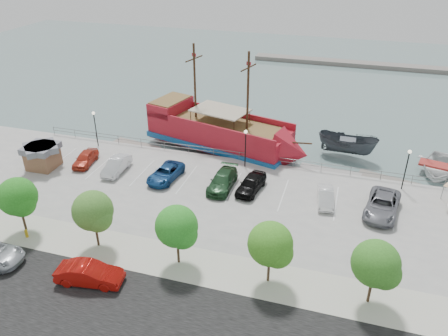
# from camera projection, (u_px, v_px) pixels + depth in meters

# --- Properties ---
(ground) EXTENTS (160.00, 160.00, 0.00)m
(ground) POSITION_uv_depth(u_px,v_px,m) (228.00, 206.00, 42.27)
(ground) COLOR slate
(street) EXTENTS (100.00, 8.00, 0.04)m
(street) POSITION_uv_depth(u_px,v_px,m) (158.00, 324.00, 28.35)
(street) COLOR black
(street) RESTS_ON land_slab
(sidewalk) EXTENTS (100.00, 4.00, 0.05)m
(sidewalk) POSITION_uv_depth(u_px,v_px,m) (191.00, 264.00, 33.39)
(sidewalk) COLOR beige
(sidewalk) RESTS_ON land_slab
(seawall_railing) EXTENTS (50.00, 0.06, 1.00)m
(seawall_railing) POSITION_uv_depth(u_px,v_px,m) (248.00, 157.00, 48.09)
(seawall_railing) COLOR slate
(seawall_railing) RESTS_ON land_slab
(far_shore) EXTENTS (40.00, 3.00, 0.80)m
(far_shore) POSITION_uv_depth(u_px,v_px,m) (356.00, 64.00, 85.71)
(far_shore) COLOR slate
(far_shore) RESTS_ON ground
(pirate_ship) EXTENTS (20.86, 10.30, 12.92)m
(pirate_ship) POSITION_uv_depth(u_px,v_px,m) (229.00, 136.00, 51.54)
(pirate_ship) COLOR #A41624
(pirate_ship) RESTS_ON ground
(patrol_boat) EXTENTS (7.25, 3.73, 2.67)m
(patrol_boat) POSITION_uv_depth(u_px,v_px,m) (347.00, 146.00, 50.87)
(patrol_boat) COLOR #3A3F45
(patrol_boat) RESTS_ON ground
(speedboat) EXTENTS (6.51, 7.96, 1.44)m
(speedboat) POSITION_uv_depth(u_px,v_px,m) (438.00, 169.00, 47.39)
(speedboat) COLOR silver
(speedboat) RESTS_ON ground
(dock_west) EXTENTS (6.59, 2.92, 0.36)m
(dock_west) POSITION_uv_depth(u_px,v_px,m) (136.00, 146.00, 53.59)
(dock_west) COLOR gray
(dock_west) RESTS_ON ground
(dock_mid) EXTENTS (6.79, 2.53, 0.38)m
(dock_mid) POSITION_uv_depth(u_px,v_px,m) (330.00, 173.00, 47.64)
(dock_mid) COLOR gray
(dock_mid) RESTS_ON ground
(dock_east) EXTENTS (6.60, 3.34, 0.36)m
(dock_east) POSITION_uv_depth(u_px,v_px,m) (388.00, 181.00, 46.09)
(dock_east) COLOR slate
(dock_east) RESTS_ON ground
(shed) EXTENTS (3.22, 3.22, 2.59)m
(shed) POSITION_uv_depth(u_px,v_px,m) (42.00, 156.00, 46.47)
(shed) COLOR brown
(shed) RESTS_ON land_slab
(street_sedan) EXTENTS (5.04, 2.38, 1.60)m
(street_sedan) POSITION_uv_depth(u_px,v_px,m) (89.00, 274.00, 31.34)
(street_sedan) COLOR #A50F0A
(street_sedan) RESTS_ON street
(fire_hydrant) EXTENTS (0.27, 0.27, 0.78)m
(fire_hydrant) POSITION_uv_depth(u_px,v_px,m) (26.00, 233.00, 36.16)
(fire_hydrant) COLOR #BF9815
(fire_hydrant) RESTS_ON sidewalk
(lamp_post_left) EXTENTS (0.36, 0.36, 4.28)m
(lamp_post_left) POSITION_uv_depth(u_px,v_px,m) (95.00, 123.00, 50.43)
(lamp_post_left) COLOR black
(lamp_post_left) RESTS_ON land_slab
(lamp_post_mid) EXTENTS (0.36, 0.36, 4.28)m
(lamp_post_mid) POSITION_uv_depth(u_px,v_px,m) (246.00, 142.00, 45.84)
(lamp_post_mid) COLOR black
(lamp_post_mid) RESTS_ON land_slab
(lamp_post_right) EXTENTS (0.36, 0.36, 4.28)m
(lamp_post_right) POSITION_uv_depth(u_px,v_px,m) (407.00, 163.00, 41.76)
(lamp_post_right) COLOR black
(lamp_post_right) RESTS_ON land_slab
(tree_b) EXTENTS (3.30, 3.20, 5.00)m
(tree_b) POSITION_uv_depth(u_px,v_px,m) (19.00, 198.00, 35.54)
(tree_b) COLOR #473321
(tree_b) RESTS_ON sidewalk
(tree_c) EXTENTS (3.30, 3.20, 5.00)m
(tree_c) POSITION_uv_depth(u_px,v_px,m) (94.00, 212.00, 33.76)
(tree_c) COLOR #473321
(tree_c) RESTS_ON sidewalk
(tree_d) EXTENTS (3.30, 3.20, 5.00)m
(tree_d) POSITION_uv_depth(u_px,v_px,m) (178.00, 228.00, 31.97)
(tree_d) COLOR #473321
(tree_d) RESTS_ON sidewalk
(tree_e) EXTENTS (3.30, 3.20, 5.00)m
(tree_e) POSITION_uv_depth(u_px,v_px,m) (272.00, 246.00, 30.18)
(tree_e) COLOR #473321
(tree_e) RESTS_ON sidewalk
(tree_f) EXTENTS (3.30, 3.20, 5.00)m
(tree_f) POSITION_uv_depth(u_px,v_px,m) (378.00, 266.00, 28.40)
(tree_f) COLOR #473321
(tree_f) RESTS_ON sidewalk
(parked_car_a) EXTENTS (2.22, 4.33, 1.41)m
(parked_car_a) POSITION_uv_depth(u_px,v_px,m) (85.00, 158.00, 47.41)
(parked_car_a) COLOR #B5301E
(parked_car_a) RESTS_ON land_slab
(parked_car_b) EXTENTS (1.69, 4.51, 1.47)m
(parked_car_b) POSITION_uv_depth(u_px,v_px,m) (116.00, 166.00, 45.88)
(parked_car_b) COLOR silver
(parked_car_b) RESTS_ON land_slab
(parked_car_c) EXTENTS (2.80, 5.19, 1.38)m
(parked_car_c) POSITION_uv_depth(u_px,v_px,m) (166.00, 173.00, 44.51)
(parked_car_c) COLOR navy
(parked_car_c) RESTS_ON land_slab
(parked_car_d) EXTENTS (2.16, 5.27, 1.53)m
(parked_car_d) POSITION_uv_depth(u_px,v_px,m) (223.00, 181.00, 43.04)
(parked_car_d) COLOR #1D4123
(parked_car_d) RESTS_ON land_slab
(parked_car_e) EXTENTS (2.57, 4.88, 1.58)m
(parked_car_e) POSITION_uv_depth(u_px,v_px,m) (251.00, 184.00, 42.50)
(parked_car_e) COLOR black
(parked_car_e) RESTS_ON land_slab
(parked_car_f) EXTENTS (1.95, 4.17, 1.32)m
(parked_car_f) POSITION_uv_depth(u_px,v_px,m) (325.00, 197.00, 40.64)
(parked_car_f) COLOR white
(parked_car_f) RESTS_ON land_slab
(parked_car_g) EXTENTS (3.61, 6.26, 1.64)m
(parked_car_g) POSITION_uv_depth(u_px,v_px,m) (382.00, 205.00, 39.11)
(parked_car_g) COLOR slate
(parked_car_g) RESTS_ON land_slab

